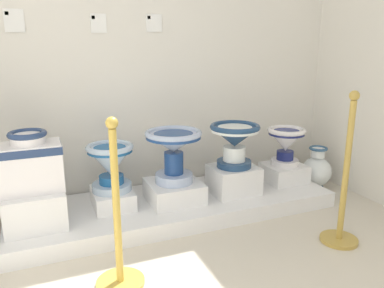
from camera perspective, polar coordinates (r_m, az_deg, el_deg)
The scene contains 17 objects.
display_platform at distance 3.03m, azimuth -2.38°, elevation -9.16°, with size 2.46×0.78×0.12m, color white.
plinth_block_leftmost at distance 2.76m, azimuth -22.39°, elevation -8.71°, with size 0.38×0.40×0.24m, color white.
antique_toilet_leftmost at distance 2.65m, azimuth -23.05°, elevation -2.40°, with size 0.39×0.26×0.39m.
plinth_block_tall_cobalt at distance 2.91m, azimuth -11.80°, elevation -7.90°, with size 0.28×0.36×0.13m, color white.
antique_toilet_tall_cobalt at distance 2.81m, azimuth -12.09°, elevation -2.71°, with size 0.34×0.34×0.35m.
plinth_block_rightmost at distance 2.94m, azimuth -2.69°, elevation -7.08°, with size 0.39×0.39×0.15m, color white.
antique_toilet_rightmost at distance 2.82m, azimuth -2.77°, elevation -0.32°, with size 0.42×0.42×0.40m.
plinth_block_slender_white at distance 3.10m, azimuth 6.22°, elevation -5.29°, with size 0.36×0.32×0.22m, color white.
antique_toilet_slender_white at distance 3.00m, azimuth 6.40°, elevation 0.85°, with size 0.39×0.39×0.34m.
plinth_block_broad_patterned at distance 3.43m, azimuth 13.58°, elevation -4.21°, with size 0.34×0.32×0.15m, color white.
antique_toilet_broad_patterned at distance 3.35m, azimuth 13.88°, elevation 0.42°, with size 0.32×0.32×0.33m.
info_placard_first at distance 3.01m, azimuth -25.09°, elevation 16.41°, with size 0.13×0.01×0.16m.
info_placard_second at distance 3.05m, azimuth -13.83°, elevation 17.16°, with size 0.12×0.01×0.14m.
info_placard_third at distance 3.15m, azimuth -5.72°, elevation 17.60°, with size 0.13×0.01×0.13m.
decorative_vase_corner at distance 3.64m, azimuth 18.14°, elevation -3.76°, with size 0.27×0.27×0.40m.
stanchion_post_near_left at distance 2.14m, azimuth -10.97°, elevation -14.09°, with size 0.27×0.27×0.94m.
stanchion_post_near_right at distance 2.70m, azimuth 21.69°, elevation -7.55°, with size 0.25×0.25×1.01m.
Camera 1 is at (0.67, -0.35, 1.29)m, focal length 35.64 mm.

